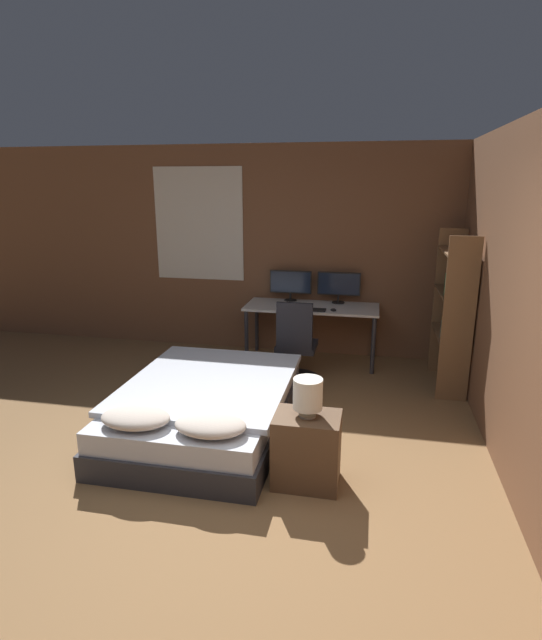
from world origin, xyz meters
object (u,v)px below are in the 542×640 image
bed (206,408)px  nightstand (307,450)px  desk (312,312)px  bookshelf (454,305)px  office_chair (296,351)px  keyboard (309,309)px  monitor_right (339,285)px  computer_mouse (333,310)px  bedside_lamp (308,394)px  monitor_left (291,283)px

bed → nightstand: nightstand is taller
desk → bookshelf: bookshelf is taller
bed → office_chair: 1.49m
keyboard → bookshelf: bearing=-11.9°
monitor_right → computer_mouse: 0.50m
keyboard → computer_mouse: 0.29m
bed → computer_mouse: (0.99, 1.84, 0.52)m
computer_mouse → bedside_lamp: bearing=-89.4°
bookshelf → nightstand: bearing=-121.1°
nightstand → bookshelf: bearing=58.9°
keyboard → office_chair: (-0.08, -0.49, -0.37)m
monitor_left → bookshelf: size_ratio=0.32×
desk → bookshelf: 1.72m
bedside_lamp → computer_mouse: 2.47m
desk → monitor_left: size_ratio=3.04×
nightstand → monitor_right: 3.01m
nightstand → bookshelf: (1.29, 2.13, 0.68)m
bedside_lamp → office_chair: size_ratio=0.30×
monitor_left → bookshelf: bearing=-22.6°
nightstand → monitor_left: 3.07m
bedside_lamp → keyboard: bedside_lamp is taller
keyboard → bookshelf: size_ratio=0.23×
bedside_lamp → monitor_right: bearing=90.0°
bedside_lamp → monitor_left: 3.00m
bedside_lamp → computer_mouse: bearing=90.6°
computer_mouse → monitor_right: bearing=87.1°
monitor_left → monitor_right: size_ratio=1.00×
bed → keyboard: (0.70, 1.84, 0.51)m
keyboard → monitor_right: bearing=55.8°
keyboard → office_chair: 0.62m
desk → monitor_right: size_ratio=3.04×
keyboard → bookshelf: bookshelf is taller
bedside_lamp → bookshelf: (1.29, 2.13, 0.23)m
computer_mouse → bookshelf: size_ratio=0.04×
computer_mouse → monitor_left: bearing=142.6°
bookshelf → monitor_right: bearing=148.4°
bed → monitor_right: bearing=66.1°
monitor_left → bookshelf: 2.07m
computer_mouse → keyboard: bearing=180.0°
nightstand → office_chair: size_ratio=0.57×
nightstand → computer_mouse: computer_mouse is taller
bed → monitor_left: size_ratio=3.76×
monitor_left → office_chair: bearing=-76.5°
bedside_lamp → monitor_left: size_ratio=0.54×
nightstand → bedside_lamp: (0.00, 0.00, 0.45)m
keyboard → office_chair: office_chair is taller
monitor_right → desk: bearing=-143.5°
bedside_lamp → desk: bearing=96.6°
monitor_right → office_chair: size_ratio=0.56×
computer_mouse → office_chair: (-0.37, -0.49, -0.38)m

